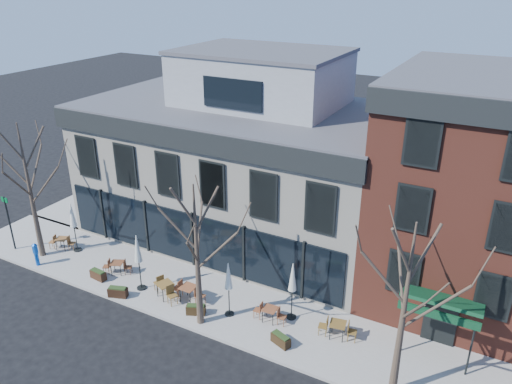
% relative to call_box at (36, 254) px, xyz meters
% --- Properties ---
extents(ground, '(120.00, 120.00, 0.00)m').
position_rel_call_box_xyz_m(ground, '(7.83, 4.09, -0.89)').
color(ground, black).
rests_on(ground, ground).
extents(sidewalk_front, '(33.50, 4.70, 0.15)m').
position_rel_call_box_xyz_m(sidewalk_front, '(11.08, 1.94, -0.82)').
color(sidewalk_front, gray).
rests_on(sidewalk_front, ground).
extents(sidewalk_side, '(4.50, 12.00, 0.15)m').
position_rel_call_box_xyz_m(sidewalk_side, '(-3.42, 10.09, -0.82)').
color(sidewalk_side, gray).
rests_on(sidewalk_side, ground).
extents(corner_building, '(18.39, 10.39, 11.10)m').
position_rel_call_box_xyz_m(corner_building, '(7.90, 9.16, 3.83)').
color(corner_building, silver).
rests_on(corner_building, ground).
extents(red_brick_building, '(8.20, 11.78, 11.18)m').
position_rel_call_box_xyz_m(red_brick_building, '(20.83, 9.07, 4.75)').
color(red_brick_building, brown).
rests_on(red_brick_building, ground).
extents(tree_corner, '(3.93, 3.98, 7.92)m').
position_rel_call_box_xyz_m(tree_corner, '(-0.66, 0.89, 3.36)').
color(tree_corner, '#382B21').
rests_on(tree_corner, sidewalk_front).
extents(tree_mid, '(3.50, 3.55, 7.04)m').
position_rel_call_box_xyz_m(tree_mid, '(10.84, 0.19, 2.90)').
color(tree_mid, '#382B21').
rests_on(tree_mid, sidewalk_front).
extents(tree_right, '(3.72, 3.77, 7.48)m').
position_rel_call_box_xyz_m(tree_right, '(19.84, 0.19, 3.13)').
color(tree_right, '#382B21').
rests_on(tree_right, sidewalk_front).
extents(sign_pole, '(0.50, 0.10, 3.40)m').
position_rel_call_box_xyz_m(sign_pole, '(-2.67, 0.59, 1.18)').
color(sign_pole, black).
rests_on(sign_pole, sidewalk_front).
extents(call_box, '(0.28, 0.28, 1.40)m').
position_rel_call_box_xyz_m(call_box, '(0.00, 0.00, 0.00)').
color(call_box, '#0D47AC').
rests_on(call_box, sidewalk_front).
extents(cafe_set_0, '(1.65, 0.94, 0.85)m').
position_rel_call_box_xyz_m(cafe_set_0, '(-0.17, 1.94, -0.30)').
color(cafe_set_0, brown).
rests_on(cafe_set_0, sidewalk_front).
extents(cafe_set_1, '(1.61, 1.02, 0.84)m').
position_rel_call_box_xyz_m(cafe_set_1, '(4.53, 1.49, -0.31)').
color(cafe_set_1, brown).
rests_on(cafe_set_1, sidewalk_front).
extents(cafe_set_2, '(1.90, 1.20, 0.99)m').
position_rel_call_box_xyz_m(cafe_set_2, '(8.18, 0.99, -0.23)').
color(cafe_set_2, brown).
rests_on(cafe_set_2, sidewalk_front).
extents(cafe_set_3, '(1.86, 0.75, 0.98)m').
position_rel_call_box_xyz_m(cafe_set_3, '(9.36, 1.32, -0.24)').
color(cafe_set_3, brown).
rests_on(cafe_set_3, sidewalk_front).
extents(cafe_set_4, '(1.65, 0.70, 0.86)m').
position_rel_call_box_xyz_m(cafe_set_4, '(13.65, 1.81, -0.30)').
color(cafe_set_4, brown).
rests_on(cafe_set_4, sidewalk_front).
extents(cafe_set_5, '(1.80, 0.82, 0.93)m').
position_rel_call_box_xyz_m(cafe_set_5, '(16.83, 2.22, -0.26)').
color(cafe_set_5, brown).
rests_on(cafe_set_5, sidewalk_front).
extents(umbrella_0, '(0.49, 0.49, 3.04)m').
position_rel_call_box_xyz_m(umbrella_0, '(0.74, 2.22, 1.41)').
color(umbrella_0, black).
rests_on(umbrella_0, sidewalk_front).
extents(umbrella_1, '(0.50, 0.50, 3.13)m').
position_rel_call_box_xyz_m(umbrella_1, '(6.60, 0.99, 1.47)').
color(umbrella_1, black).
rests_on(umbrella_1, sidewalk_front).
extents(umbrella_3, '(0.46, 0.46, 2.84)m').
position_rel_call_box_xyz_m(umbrella_3, '(11.72, 1.32, 1.27)').
color(umbrella_3, black).
rests_on(umbrella_3, sidewalk_front).
extents(umbrella_4, '(0.48, 0.48, 2.99)m').
position_rel_call_box_xyz_m(umbrella_4, '(14.44, 2.50, 1.37)').
color(umbrella_4, black).
rests_on(umbrella_4, sidewalk_front).
extents(planter_0, '(0.97, 0.47, 0.52)m').
position_rel_call_box_xyz_m(planter_0, '(3.99, 0.59, -0.48)').
color(planter_0, '#301C10').
rests_on(planter_0, sidewalk_front).
extents(planter_1, '(1.04, 0.68, 0.54)m').
position_rel_call_box_xyz_m(planter_1, '(6.02, -0.11, -0.47)').
color(planter_1, black).
rests_on(planter_1, sidewalk_front).
extents(planter_2, '(0.99, 0.71, 0.51)m').
position_rel_call_box_xyz_m(planter_2, '(10.29, 0.59, -0.49)').
color(planter_2, black).
rests_on(planter_2, sidewalk_front).
extents(planter_3, '(1.00, 0.66, 0.52)m').
position_rel_call_box_xyz_m(planter_3, '(14.80, 0.59, -0.48)').
color(planter_3, black).
rests_on(planter_3, sidewalk_front).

